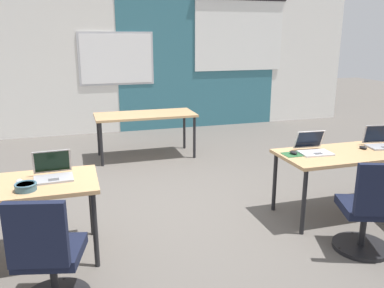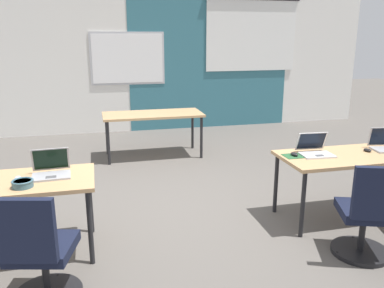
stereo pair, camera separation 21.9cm
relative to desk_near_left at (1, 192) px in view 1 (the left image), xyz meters
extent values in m
plane|color=#56514C|center=(1.75, 0.60, -0.66)|extent=(24.00, 24.00, 0.00)
cube|color=silver|center=(1.75, 4.80, 0.74)|extent=(10.00, 0.20, 2.80)
cube|color=#336B7A|center=(3.28, 4.69, 0.74)|extent=(3.45, 0.01, 2.80)
cube|color=#B7B7BC|center=(1.54, 4.69, 0.83)|extent=(1.48, 0.02, 1.04)
cube|color=white|center=(1.54, 4.68, 0.83)|extent=(1.40, 0.02, 0.96)
cube|color=white|center=(4.17, 4.67, 1.27)|extent=(2.00, 0.02, 1.45)
cube|color=tan|center=(0.00, 0.00, 0.04)|extent=(1.60, 0.70, 0.04)
cylinder|color=black|center=(0.74, -0.30, -0.32)|extent=(0.04, 0.04, 0.68)
cylinder|color=black|center=(0.74, 0.30, -0.32)|extent=(0.04, 0.04, 0.68)
cube|color=tan|center=(3.50, 0.00, 0.04)|extent=(1.60, 0.70, 0.04)
cylinder|color=black|center=(2.76, -0.30, -0.32)|extent=(0.04, 0.04, 0.68)
cylinder|color=black|center=(2.76, 0.30, -0.32)|extent=(0.04, 0.04, 0.68)
cylinder|color=black|center=(4.24, 0.30, -0.32)|extent=(0.04, 0.04, 0.68)
cube|color=tan|center=(1.75, 2.80, 0.04)|extent=(1.60, 0.70, 0.04)
cylinder|color=black|center=(1.01, 2.50, -0.32)|extent=(0.04, 0.04, 0.68)
cylinder|color=black|center=(2.49, 2.50, -0.32)|extent=(0.04, 0.04, 0.68)
cylinder|color=black|center=(1.01, 3.10, -0.32)|extent=(0.04, 0.04, 0.68)
cylinder|color=black|center=(2.49, 3.10, -0.32)|extent=(0.04, 0.04, 0.68)
cube|color=silver|center=(3.08, 0.04, 0.07)|extent=(0.35, 0.25, 0.02)
cube|color=#4C4C4F|center=(3.08, -0.01, 0.08)|extent=(0.09, 0.07, 0.00)
cube|color=silver|center=(3.09, 0.19, 0.18)|extent=(0.34, 0.11, 0.21)
cube|color=black|center=(3.09, 0.19, 0.18)|extent=(0.30, 0.10, 0.18)
cube|color=#23512D|center=(2.84, 0.09, 0.06)|extent=(0.22, 0.19, 0.00)
ellipsoid|color=black|center=(2.84, 0.09, 0.08)|extent=(0.07, 0.11, 0.03)
cylinder|color=black|center=(3.14, -0.72, -0.64)|extent=(0.52, 0.52, 0.04)
cylinder|color=black|center=(3.14, -0.72, -0.45)|extent=(0.06, 0.06, 0.34)
cube|color=black|center=(3.14, -0.72, -0.24)|extent=(0.56, 0.56, 0.08)
cube|color=black|center=(3.05, -0.95, 0.03)|extent=(0.40, 0.19, 0.46)
sphere|color=black|center=(3.22, -0.50, -0.64)|extent=(0.04, 0.04, 0.04)
sphere|color=black|center=(2.90, -0.71, -0.64)|extent=(0.04, 0.04, 0.04)
cube|color=#9E9EA3|center=(3.95, 0.03, 0.07)|extent=(0.36, 0.28, 0.02)
cube|color=#9E9EA3|center=(3.97, 0.17, 0.19)|extent=(0.33, 0.10, 0.22)
cube|color=black|center=(3.97, 0.16, 0.19)|extent=(0.30, 0.08, 0.19)
ellipsoid|color=black|center=(3.70, 0.05, 0.08)|extent=(0.07, 0.11, 0.03)
cube|color=#9E9EA3|center=(0.43, 0.02, 0.07)|extent=(0.34, 0.25, 0.02)
cube|color=#4C4C4F|center=(0.43, -0.03, 0.08)|extent=(0.09, 0.06, 0.00)
cube|color=#9E9EA3|center=(0.42, 0.16, 0.18)|extent=(0.33, 0.08, 0.22)
cube|color=black|center=(0.42, 0.16, 0.19)|extent=(0.30, 0.06, 0.19)
ellipsoid|color=#B2B2B7|center=(0.15, 0.01, 0.08)|extent=(0.06, 0.10, 0.03)
cylinder|color=black|center=(0.41, -0.70, -0.45)|extent=(0.06, 0.06, 0.34)
cube|color=black|center=(0.41, -0.70, -0.24)|extent=(0.53, 0.53, 0.08)
cube|color=black|center=(0.35, -0.95, 0.03)|extent=(0.40, 0.15, 0.46)
sphere|color=black|center=(0.46, -0.48, -0.64)|extent=(0.04, 0.04, 0.04)
cylinder|color=#3D6070|center=(0.22, -0.18, 0.09)|extent=(0.17, 0.17, 0.05)
torus|color=#3D6070|center=(0.22, -0.18, 0.11)|extent=(0.18, 0.18, 0.02)
cylinder|color=gold|center=(0.22, -0.18, 0.11)|extent=(0.14, 0.14, 0.01)
camera|label=1|loc=(0.63, -3.48, 1.28)|focal=37.31mm
camera|label=2|loc=(0.85, -3.54, 1.28)|focal=37.31mm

